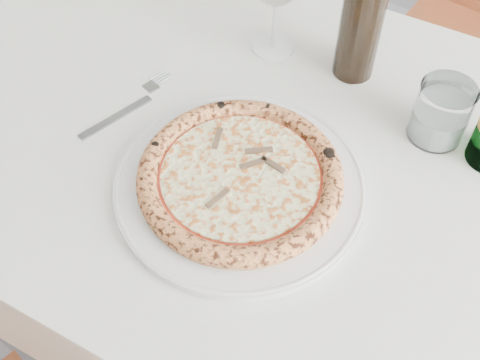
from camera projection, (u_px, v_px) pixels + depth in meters
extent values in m
cube|color=slate|center=(247.00, 283.00, 1.62)|extent=(5.00, 6.00, 0.02)
cube|color=brown|center=(277.00, 157.00, 0.93)|extent=(1.36, 0.88, 0.04)
cube|color=white|center=(278.00, 147.00, 0.91)|extent=(1.43, 0.94, 0.01)
cube|color=white|center=(384.00, 61.00, 1.20)|extent=(1.35, 0.01, 0.22)
cube|color=white|center=(3.00, 40.00, 1.24)|extent=(0.01, 0.79, 0.22)
cylinder|color=brown|center=(149.00, 77.00, 1.59)|extent=(0.06, 0.06, 0.71)
cube|color=brown|center=(467.00, 55.00, 1.50)|extent=(0.38, 0.38, 0.04)
cylinder|color=brown|center=(473.00, 184.00, 1.55)|extent=(0.04, 0.04, 0.43)
cylinder|color=brown|center=(415.00, 65.00, 1.82)|extent=(0.04, 0.04, 0.43)
cylinder|color=brown|center=(363.00, 129.00, 1.66)|extent=(0.04, 0.04, 0.43)
cylinder|color=white|center=(240.00, 186.00, 0.86)|extent=(0.36, 0.36, 0.01)
torus|color=white|center=(240.00, 183.00, 0.85)|extent=(0.36, 0.36, 0.01)
cylinder|color=tan|center=(240.00, 180.00, 0.85)|extent=(0.28, 0.28, 0.01)
torus|color=#C37540|center=(240.00, 176.00, 0.84)|extent=(0.29, 0.29, 0.03)
cylinder|color=red|center=(240.00, 176.00, 0.84)|extent=(0.24, 0.24, 0.00)
cylinder|color=#FFF4AE|center=(240.00, 175.00, 0.84)|extent=(0.22, 0.22, 0.00)
cube|color=brown|center=(257.00, 183.00, 0.82)|extent=(0.04, 0.01, 0.00)
cube|color=brown|center=(266.00, 158.00, 0.85)|extent=(0.02, 0.04, 0.00)
cube|color=brown|center=(226.00, 141.00, 0.87)|extent=(0.04, 0.03, 0.00)
cube|color=brown|center=(216.00, 173.00, 0.83)|extent=(0.04, 0.03, 0.00)
cube|color=brown|center=(229.00, 202.00, 0.80)|extent=(0.02, 0.04, 0.00)
cube|color=slate|center=(116.00, 117.00, 0.95)|extent=(0.04, 0.13, 0.00)
cube|color=slate|center=(150.00, 88.00, 0.99)|extent=(0.03, 0.03, 0.00)
cylinder|color=slate|center=(156.00, 77.00, 1.00)|extent=(0.00, 0.03, 0.00)
cylinder|color=slate|center=(158.00, 78.00, 1.00)|extent=(0.00, 0.03, 0.00)
cylinder|color=slate|center=(161.00, 80.00, 1.00)|extent=(0.00, 0.03, 0.00)
cylinder|color=slate|center=(164.00, 81.00, 1.00)|extent=(0.00, 0.03, 0.00)
cylinder|color=white|center=(273.00, 47.00, 1.05)|extent=(0.07, 0.07, 0.00)
cylinder|color=white|center=(274.00, 23.00, 1.01)|extent=(0.01, 0.01, 0.10)
cylinder|color=white|center=(441.00, 112.00, 0.89)|extent=(0.08, 0.08, 0.09)
cylinder|color=white|center=(437.00, 123.00, 0.91)|extent=(0.08, 0.08, 0.05)
cylinder|color=black|center=(361.00, 24.00, 0.94)|extent=(0.07, 0.07, 0.19)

